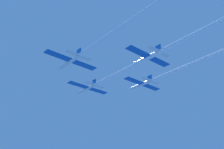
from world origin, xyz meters
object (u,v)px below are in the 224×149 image
object	(u,v)px
jet_right_wing	(174,71)
jet_left_wing	(96,44)
jet_lead	(114,75)
jet_slot	(195,34)

from	to	relation	value
jet_right_wing	jet_left_wing	bearing A→B (deg)	176.90
jet_right_wing	jet_lead	bearing A→B (deg)	135.68
jet_lead	jet_right_wing	world-z (taller)	jet_right_wing
jet_lead	jet_right_wing	distance (m)	24.30
jet_lead	jet_slot	bearing A→B (deg)	-90.05
jet_lead	jet_left_wing	distance (m)	25.48
jet_lead	jet_right_wing	xyz separation A→B (m)	(17.37, -16.96, 1.05)
jet_slot	jet_right_wing	bearing A→B (deg)	50.13
jet_lead	jet_left_wing	bearing A→B (deg)	-144.20
jet_left_wing	jet_slot	xyz separation A→B (m)	(20.62, -22.89, 1.21)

